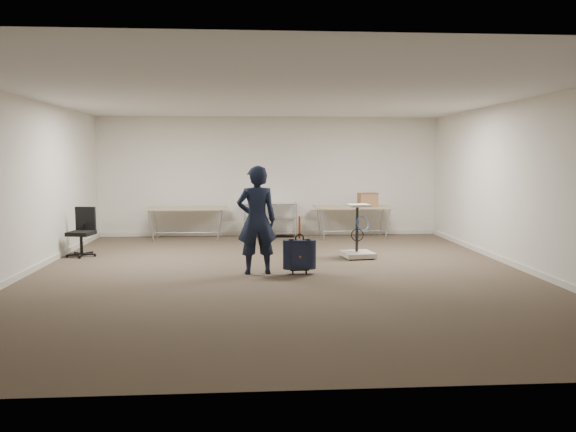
{
  "coord_description": "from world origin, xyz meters",
  "views": [
    {
      "loc": [
        -0.47,
        -8.8,
        1.86
      ],
      "look_at": [
        0.15,
        0.3,
        0.9
      ],
      "focal_mm": 35.0,
      "sensor_mm": 36.0,
      "label": 1
    }
  ],
  "objects": [
    {
      "name": "folding_table_right",
      "position": [
        1.9,
        3.95,
        0.68
      ],
      "size": [
        1.8,
        0.75,
        0.73
      ],
      "color": "tan",
      "rests_on": "ground"
    },
    {
      "name": "cardboard_box",
      "position": [
        2.23,
        3.89,
        0.89
      ],
      "size": [
        0.44,
        0.35,
        0.31
      ],
      "primitive_type": "cube",
      "rotation": [
        0.0,
        0.0,
        0.09
      ],
      "color": "#8B5A40",
      "rests_on": "folding_table_right"
    },
    {
      "name": "office_chair",
      "position": [
        -3.63,
        1.91,
        0.28
      ],
      "size": [
        0.56,
        0.56,
        0.92
      ],
      "color": "black",
      "rests_on": "ground"
    },
    {
      "name": "room_shell",
      "position": [
        0.0,
        1.38,
        0.05
      ],
      "size": [
        8.0,
        9.0,
        9.0
      ],
      "color": "silver",
      "rests_on": "ground"
    },
    {
      "name": "wire_shelf",
      "position": [
        0.0,
        4.2,
        0.44
      ],
      "size": [
        1.22,
        0.47,
        0.8
      ],
      "color": "silver",
      "rests_on": "ground"
    },
    {
      "name": "suitcase",
      "position": [
        0.31,
        -0.03,
        0.32
      ],
      "size": [
        0.34,
        0.2,
        0.93
      ],
      "color": "black",
      "rests_on": "ground"
    },
    {
      "name": "equipment_cart",
      "position": [
        1.52,
        1.36,
        0.26
      ],
      "size": [
        0.62,
        0.62,
        1.0
      ],
      "color": "beige",
      "rests_on": "ground"
    },
    {
      "name": "folding_table_left",
      "position": [
        -1.9,
        3.95,
        0.68
      ],
      "size": [
        1.8,
        0.75,
        0.73
      ],
      "color": "tan",
      "rests_on": "ground"
    },
    {
      "name": "person",
      "position": [
        -0.37,
        0.05,
        0.86
      ],
      "size": [
        0.67,
        0.47,
        1.73
      ],
      "primitive_type": "imported",
      "rotation": [
        0.0,
        0.0,
        3.24
      ],
      "color": "black",
      "rests_on": "ground"
    },
    {
      "name": "ground",
      "position": [
        0.0,
        0.0,
        0.0
      ],
      "size": [
        9.0,
        9.0,
        0.0
      ],
      "primitive_type": "plane",
      "color": "#433629",
      "rests_on": "ground"
    }
  ]
}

